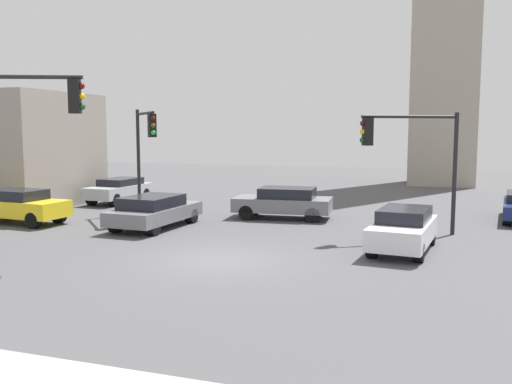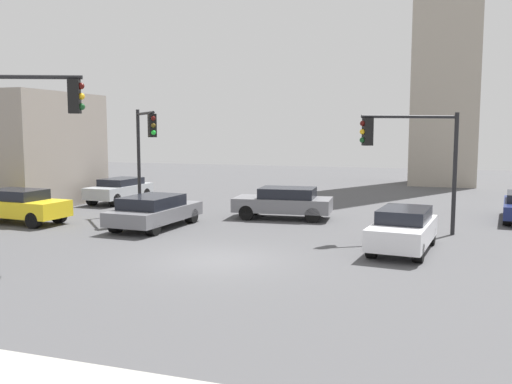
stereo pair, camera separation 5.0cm
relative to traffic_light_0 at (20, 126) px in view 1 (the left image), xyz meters
name	(u,v)px [view 1 (the left image)]	position (x,y,z in m)	size (l,w,h in m)	color
ground_plane	(219,260)	(5.32, 2.29, -4.13)	(87.82, 87.82, 0.00)	#4C4C4F
traffic_light_0	(20,126)	(0.00, 0.00, 0.00)	(3.17, 1.45, 5.94)	black
traffic_light_1	(145,140)	(-0.93, 8.87, -0.58)	(2.22, 2.39, 4.97)	black
traffic_light_2	(410,146)	(10.68, 8.01, -0.72)	(3.43, 2.17, 4.67)	black
car_1	(403,229)	(10.66, 5.45, -3.38)	(2.16, 4.31, 1.42)	silver
car_2	(284,202)	(5.08, 10.69, -3.37)	(4.52, 2.30, 1.42)	slate
car_3	(154,211)	(0.67, 6.69, -3.41)	(2.29, 4.65, 1.34)	slate
car_4	(20,205)	(-5.35, 5.84, -3.35)	(4.24, 2.06, 1.46)	yellow
car_5	(119,189)	(-5.02, 13.09, -3.39)	(1.99, 4.22, 1.35)	#ADB2B7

